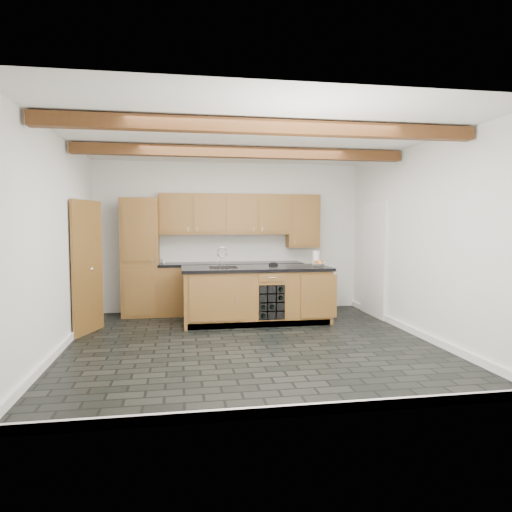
{
  "coord_description": "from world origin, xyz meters",
  "views": [
    {
      "loc": [
        -0.94,
        -6.17,
        1.64
      ],
      "look_at": [
        0.22,
        0.8,
        1.15
      ],
      "focal_mm": 32.0,
      "sensor_mm": 36.0,
      "label": 1
    }
  ],
  "objects_px": {
    "island": "(257,295)",
    "paper_towel": "(316,258)",
    "kitchen_scale": "(273,264)",
    "fruit_bowl": "(318,264)"
  },
  "relations": [
    {
      "from": "island",
      "to": "paper_towel",
      "type": "relative_size",
      "value": 9.97
    },
    {
      "from": "island",
      "to": "kitchen_scale",
      "type": "height_order",
      "value": "kitchen_scale"
    },
    {
      "from": "kitchen_scale",
      "to": "island",
      "type": "bearing_deg",
      "value": -126.55
    },
    {
      "from": "kitchen_scale",
      "to": "fruit_bowl",
      "type": "height_order",
      "value": "fruit_bowl"
    },
    {
      "from": "fruit_bowl",
      "to": "island",
      "type": "bearing_deg",
      "value": -179.12
    },
    {
      "from": "island",
      "to": "paper_towel",
      "type": "xyz_separation_m",
      "value": [
        1.08,
        0.18,
        0.59
      ]
    },
    {
      "from": "kitchen_scale",
      "to": "fruit_bowl",
      "type": "bearing_deg",
      "value": -0.85
    },
    {
      "from": "fruit_bowl",
      "to": "paper_towel",
      "type": "xyz_separation_m",
      "value": [
        0.01,
        0.17,
        0.1
      ]
    },
    {
      "from": "kitchen_scale",
      "to": "fruit_bowl",
      "type": "relative_size",
      "value": 0.77
    },
    {
      "from": "island",
      "to": "fruit_bowl",
      "type": "relative_size",
      "value": 10.96
    }
  ]
}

